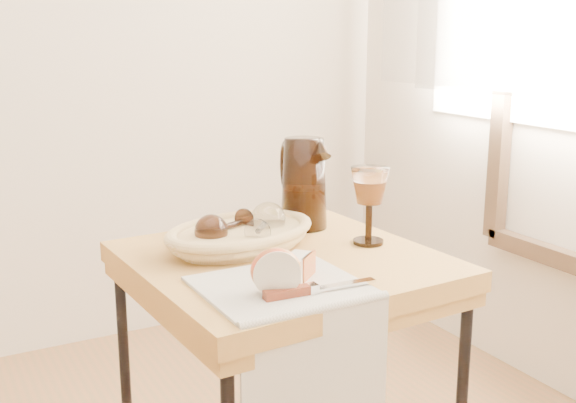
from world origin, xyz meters
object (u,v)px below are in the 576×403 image
apple_half (276,271)px  table_knife (316,288)px  goblet_lying_b (264,224)px  pitcher (304,183)px  goblet_lying_a (226,227)px  tea_towel (281,286)px  wine_goblet (369,205)px  bread_basket (241,237)px

apple_half → table_knife: size_ratio=0.42×
goblet_lying_b → pitcher: bearing=-18.9°
goblet_lying_a → goblet_lying_b: bearing=133.2°
tea_towel → goblet_lying_a: (0.01, 0.27, 0.04)m
pitcher → apple_half: (-0.27, -0.37, -0.06)m
wine_goblet → apple_half: size_ratio=1.92×
bread_basket → wine_goblet: 0.29m
goblet_lying_b → pitcher: (0.15, 0.10, 0.06)m
bread_basket → goblet_lying_a: 0.04m
tea_towel → table_knife: table_knife is taller
bread_basket → goblet_lying_b: 0.06m
goblet_lying_a → tea_towel: bearing=64.2°
bread_basket → apple_half: bearing=-117.3°
goblet_lying_b → apple_half: same height
wine_goblet → apple_half: bearing=-150.5°
goblet_lying_b → table_knife: bearing=-150.0°
wine_goblet → table_knife: bearing=-140.6°
pitcher → apple_half: bearing=-108.7°
apple_half → tea_towel: bearing=71.0°
apple_half → table_knife: 0.08m
wine_goblet → apple_half: wine_goblet is taller
pitcher → table_knife: size_ratio=1.19×
tea_towel → pitcher: pitcher is taller
bread_basket → pitcher: (0.20, 0.08, 0.08)m
goblet_lying_a → table_knife: goblet_lying_a is taller
tea_towel → wine_goblet: wine_goblet is taller
bread_basket → pitcher: bearing=6.9°
goblet_lying_a → apple_half: apple_half is taller
tea_towel → bread_basket: bearing=81.0°
goblet_lying_a → pitcher: bearing=172.5°
goblet_lying_b → wine_goblet: size_ratio=0.72×
tea_towel → wine_goblet: bearing=26.9°
tea_towel → apple_half: apple_half is taller
goblet_lying_a → table_knife: (0.03, -0.33, -0.03)m
goblet_lying_b → table_knife: (-0.05, -0.30, -0.04)m
tea_towel → apple_half: (-0.03, -0.03, 0.04)m
wine_goblet → goblet_lying_a: bearing=157.4°
wine_goblet → tea_towel: bearing=-153.0°
goblet_lying_b → pitcher: pitcher is taller
tea_towel → bread_basket: 0.26m
tea_towel → goblet_lying_a: 0.28m
goblet_lying_a → goblet_lying_b: size_ratio=0.93×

